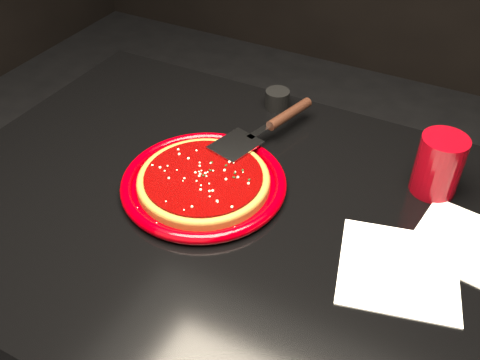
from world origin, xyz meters
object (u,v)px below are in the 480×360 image
Objects in this scene: cup at (439,165)px; ramekin at (277,99)px; table at (251,338)px; plate at (204,183)px; pizza_server at (265,127)px.

cup reaches higher than ramekin.
plate reaches higher than table.
cup is at bearing 27.08° from plate.
pizza_server is 2.67× the size of cup.
pizza_server is 5.73× the size of ramekin.
cup is at bearing 39.58° from table.
ramekin is (-0.04, 0.14, -0.02)m from pizza_server.
plate is 0.32m from ramekin.
pizza_server is at bearing 110.71° from table.
plate is at bearing -86.99° from pizza_server.
ramekin is (-0.37, 0.12, -0.04)m from cup.
pizza_server is at bearing -75.69° from ramekin.
cup is at bearing 17.42° from pizza_server.
cup is 2.14× the size of ramekin.
pizza_server reaches higher than ramekin.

